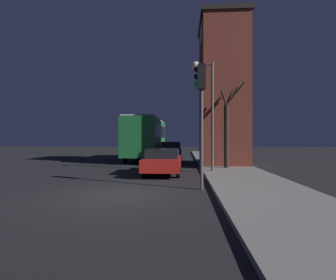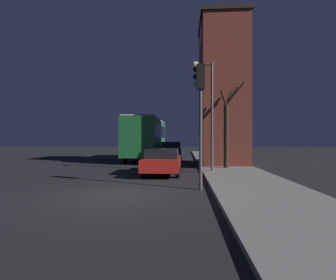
{
  "view_description": "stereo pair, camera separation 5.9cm",
  "coord_description": "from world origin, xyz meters",
  "views": [
    {
      "loc": [
        2.21,
        -8.49,
        1.8
      ],
      "look_at": [
        0.82,
        13.15,
        1.79
      ],
      "focal_mm": 28.0,
      "sensor_mm": 36.0,
      "label": 1
    },
    {
      "loc": [
        2.27,
        -8.49,
        1.8
      ],
      "look_at": [
        0.82,
        13.15,
        1.79
      ],
      "focal_mm": 28.0,
      "sensor_mm": 36.0,
      "label": 2
    }
  ],
  "objects": [
    {
      "name": "car_mid_lane",
      "position": [
        1.06,
        14.26,
        0.84
      ],
      "size": [
        1.79,
        4.74,
        1.64
      ],
      "color": "navy",
      "rests_on": "ground"
    },
    {
      "name": "ground_plane",
      "position": [
        0.0,
        0.0,
        0.0
      ],
      "size": [
        120.0,
        120.0,
        0.0
      ],
      "primitive_type": "plane",
      "color": "black"
    },
    {
      "name": "sidewalk",
      "position": [
        4.85,
        0.0,
        0.07
      ],
      "size": [
        3.34,
        60.0,
        0.14
      ],
      "color": "slate",
      "rests_on": "ground"
    },
    {
      "name": "traffic_light",
      "position": [
        2.79,
        1.02,
        3.24
      ],
      "size": [
        0.43,
        0.24,
        4.53
      ],
      "color": "#4C4C4C",
      "rests_on": "ground"
    },
    {
      "name": "bare_tree",
      "position": [
        4.75,
        7.37,
        2.54
      ],
      "size": [
        1.48,
        0.88,
        5.07
      ],
      "color": "#2D2319",
      "rests_on": "sidewalk"
    },
    {
      "name": "brick_building",
      "position": [
        4.9,
        10.38,
        5.23
      ],
      "size": [
        3.28,
        4.79,
        10.15
      ],
      "color": "brown",
      "rests_on": "sidewalk"
    },
    {
      "name": "car_near_lane",
      "position": [
        1.08,
        5.32,
        0.71
      ],
      "size": [
        1.8,
        4.6,
        1.33
      ],
      "color": "#B21E19",
      "rests_on": "ground"
    },
    {
      "name": "bus",
      "position": [
        -1.23,
        14.89,
        2.17
      ],
      "size": [
        2.59,
        9.95,
        3.66
      ],
      "color": "#1E6B33",
      "rests_on": "ground"
    },
    {
      "name": "streetlamp",
      "position": [
        3.34,
        5.77,
        4.24
      ],
      "size": [
        1.18,
        0.42,
        5.92
      ],
      "color": "#4C4C4C",
      "rests_on": "sidewalk"
    }
  ]
}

